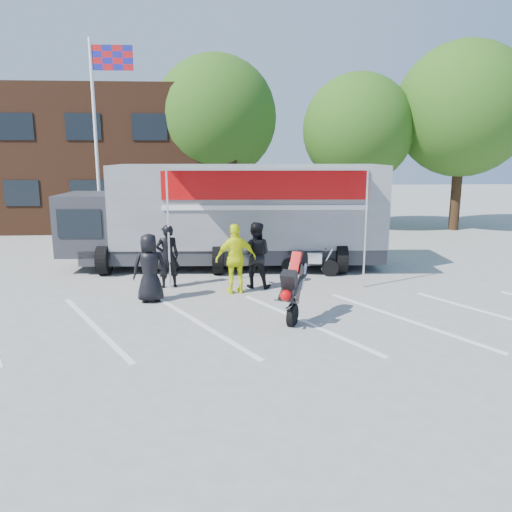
{
  "coord_description": "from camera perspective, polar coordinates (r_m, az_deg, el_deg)",
  "views": [
    {
      "loc": [
        -1.65,
        -9.92,
        3.86
      ],
      "look_at": [
        -0.86,
        2.33,
        1.3
      ],
      "focal_mm": 35.0,
      "sensor_mm": 36.0,
      "label": 1
    }
  ],
  "objects": [
    {
      "name": "flagpole",
      "position": [
        20.47,
        -17.25,
        14.61
      ],
      "size": [
        1.61,
        0.12,
        8.0
      ],
      "color": "white",
      "rests_on": "ground"
    },
    {
      "name": "ground",
      "position": [
        10.77,
        5.43,
        -9.28
      ],
      "size": [
        100.0,
        100.0,
        0.0
      ],
      "primitive_type": "plane",
      "color": "#9C9C97",
      "rests_on": "ground"
    },
    {
      "name": "spectator_hivis",
      "position": [
        13.77,
        -2.31,
        -0.31
      ],
      "size": [
        1.22,
        0.73,
        1.95
      ],
      "primitive_type": "imported",
      "rotation": [
        0.0,
        0.0,
        3.37
      ],
      "color": "#F0FF0D",
      "rests_on": "ground"
    },
    {
      "name": "stunt_bike_rider",
      "position": [
        11.99,
        4.98,
        -7.04
      ],
      "size": [
        1.31,
        1.7,
        1.81
      ],
      "primitive_type": null,
      "rotation": [
        0.0,
        0.0,
        -0.44
      ],
      "color": "black",
      "rests_on": "ground"
    },
    {
      "name": "spectator_leather_c",
      "position": [
        14.37,
        -0.08,
        0.12
      ],
      "size": [
        1.06,
        0.9,
        1.91
      ],
      "primitive_type": "imported",
      "rotation": [
        0.0,
        0.0,
        2.94
      ],
      "color": "black",
      "rests_on": "ground"
    },
    {
      "name": "transporter_truck",
      "position": [
        17.18,
        -2.47,
        -1.22
      ],
      "size": [
        11.07,
        5.68,
        3.45
      ],
      "primitive_type": null,
      "rotation": [
        0.0,
        0.0,
        -0.04
      ],
      "color": "gray",
      "rests_on": "ground"
    },
    {
      "name": "parking_bay_lines",
      "position": [
        11.69,
        4.65,
        -7.5
      ],
      "size": [
        18.09,
        13.33,
        0.01
      ],
      "primitive_type": "cube",
      "rotation": [
        0.0,
        0.0,
        0.52
      ],
      "color": "white",
      "rests_on": "ground"
    },
    {
      "name": "spectator_leather_a",
      "position": [
        13.28,
        -12.05,
        -1.34
      ],
      "size": [
        0.96,
        0.71,
        1.81
      ],
      "primitive_type": "imported",
      "rotation": [
        0.0,
        0.0,
        3.3
      ],
      "color": "black",
      "rests_on": "ground"
    },
    {
      "name": "tree_mid",
      "position": [
        25.81,
        11.56,
        13.95
      ],
      "size": [
        5.44,
        5.44,
        7.68
      ],
      "color": "#382314",
      "rests_on": "ground"
    },
    {
      "name": "tree_left",
      "position": [
        25.97,
        -4.65,
        15.5
      ],
      "size": [
        6.12,
        6.12,
        8.64
      ],
      "color": "#382314",
      "rests_on": "ground"
    },
    {
      "name": "parked_motorcycle",
      "position": [
        16.02,
        6.16,
        -2.23
      ],
      "size": [
        1.94,
        0.99,
        0.97
      ],
      "primitive_type": null,
      "rotation": [
        0.0,
        0.0,
        1.36
      ],
      "color": "silver",
      "rests_on": "ground"
    },
    {
      "name": "tree_right",
      "position": [
        27.13,
        22.55,
        15.17
      ],
      "size": [
        6.46,
        6.46,
        9.12
      ],
      "color": "#382314",
      "rests_on": "ground"
    },
    {
      "name": "spectator_leather_b",
      "position": [
        14.6,
        -10.07,
        -0.03
      ],
      "size": [
        0.76,
        0.6,
        1.84
      ],
      "primitive_type": "imported",
      "rotation": [
        0.0,
        0.0,
        3.42
      ],
      "color": "black",
      "rests_on": "ground"
    },
    {
      "name": "office_building",
      "position": [
        29.14,
        -20.72,
        10.32
      ],
      "size": [
        18.0,
        8.0,
        7.0
      ],
      "primitive_type": "cube",
      "color": "#4F2B19",
      "rests_on": "ground"
    }
  ]
}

